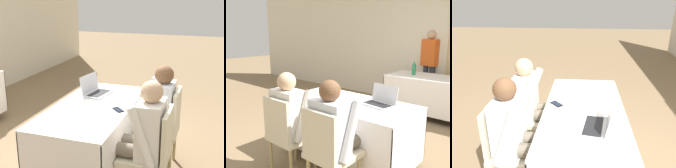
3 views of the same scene
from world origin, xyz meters
TOP-DOWN VIEW (x-y plane):
  - ground_plane at (0.00, 0.00)m, footprint 24.00×24.00m
  - conference_table_near at (0.00, 0.00)m, footprint 1.61×0.78m
  - laptop at (0.35, 0.12)m, footprint 0.39×0.31m
  - cell_phone at (-0.05, -0.28)m, footprint 0.15×0.15m
  - paper_beside_laptop at (0.44, -0.20)m, footprint 0.25×0.32m
  - paper_centre_table at (-0.60, -0.20)m, footprint 0.23×0.31m
  - paper_left_edge at (0.35, 0.12)m, footprint 0.25×0.33m
  - chair_near_left at (-0.31, -0.70)m, footprint 0.44×0.44m
  - chair_near_right at (0.31, -0.70)m, footprint 0.44×0.44m
  - person_checkered_shirt at (-0.31, -0.60)m, footprint 0.50×0.52m
  - person_white_shirt at (0.31, -0.60)m, footprint 0.50×0.52m

SIDE VIEW (x-z plane):
  - ground_plane at x=0.00m, z-range 0.00..0.00m
  - chair_near_left at x=-0.31m, z-range 0.05..0.94m
  - chair_near_right at x=0.31m, z-range 0.05..0.94m
  - conference_table_near at x=0.00m, z-range 0.19..0.94m
  - person_checkered_shirt at x=-0.31m, z-range 0.08..1.23m
  - person_white_shirt at x=0.31m, z-range 0.08..1.23m
  - paper_beside_laptop at x=0.44m, z-range 0.75..0.75m
  - paper_centre_table at x=-0.60m, z-range 0.75..0.75m
  - paper_left_edge at x=0.35m, z-range 0.75..0.75m
  - cell_phone at x=-0.05m, z-range 0.75..0.76m
  - laptop at x=0.35m, z-range 0.68..0.90m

